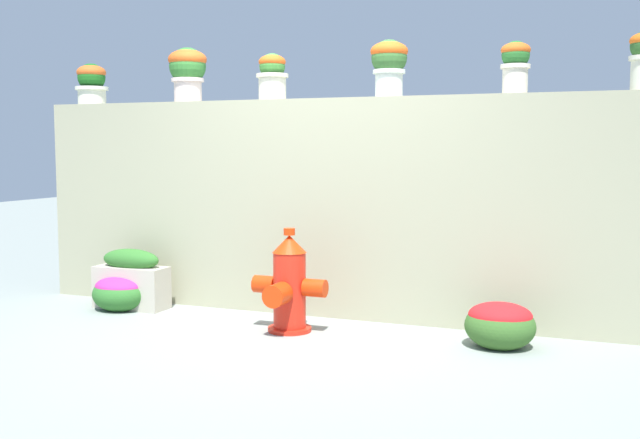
% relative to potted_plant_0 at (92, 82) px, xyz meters
% --- Properties ---
extents(ground_plane, '(24.00, 24.00, 0.00)m').
position_rel_potted_plant_0_xyz_m(ground_plane, '(2.34, -1.13, -1.94)').
color(ground_plane, gray).
extents(stone_wall, '(5.27, 0.29, 1.73)m').
position_rel_potted_plant_0_xyz_m(stone_wall, '(2.34, -0.02, -1.07)').
color(stone_wall, '#9E9C7D').
rests_on(stone_wall, ground).
extents(potted_plant_0, '(0.29, 0.29, 0.37)m').
position_rel_potted_plant_0_xyz_m(potted_plant_0, '(0.00, 0.00, 0.00)').
color(potted_plant_0, silver).
rests_on(potted_plant_0, stone_wall).
extents(potted_plant_1, '(0.33, 0.33, 0.47)m').
position_rel_potted_plant_0_xyz_m(potted_plant_1, '(1.00, 0.01, 0.08)').
color(potted_plant_1, beige).
rests_on(potted_plant_1, stone_wall).
extents(potted_plant_2, '(0.26, 0.26, 0.38)m').
position_rel_potted_plant_0_xyz_m(potted_plant_2, '(1.83, -0.04, 0.00)').
color(potted_plant_2, beige).
rests_on(potted_plant_2, stone_wall).
extents(potted_plant_3, '(0.29, 0.29, 0.44)m').
position_rel_potted_plant_0_xyz_m(potted_plant_3, '(2.80, -0.01, 0.06)').
color(potted_plant_3, silver).
rests_on(potted_plant_3, stone_wall).
extents(potted_plant_4, '(0.21, 0.21, 0.38)m').
position_rel_potted_plant_0_xyz_m(potted_plant_4, '(3.75, 0.01, 0.02)').
color(potted_plant_4, beige).
rests_on(potted_plant_4, stone_wall).
extents(fire_hydrant, '(0.57, 0.46, 0.76)m').
position_rel_potted_plant_0_xyz_m(fire_hydrant, '(2.25, -0.69, -1.60)').
color(fire_hydrant, red).
rests_on(fire_hydrant, ground).
extents(flower_bush_left, '(0.47, 0.42, 0.30)m').
position_rel_potted_plant_0_xyz_m(flower_bush_left, '(0.64, -0.53, -1.79)').
color(flower_bush_left, '#2E6D2A').
rests_on(flower_bush_left, ground).
extents(flower_bush_right, '(0.48, 0.43, 0.32)m').
position_rel_potted_plant_0_xyz_m(flower_bush_right, '(3.76, -0.57, -1.77)').
color(flower_bush_right, '#376226').
rests_on(flower_bush_right, ground).
extents(planter_box, '(0.63, 0.25, 0.50)m').
position_rel_potted_plant_0_xyz_m(planter_box, '(0.69, -0.43, -1.70)').
color(planter_box, '#B2A997').
rests_on(planter_box, ground).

